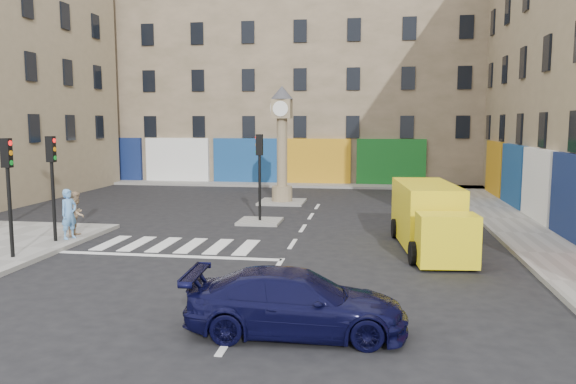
% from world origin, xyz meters
% --- Properties ---
extents(ground, '(120.00, 120.00, 0.00)m').
position_xyz_m(ground, '(0.00, 0.00, 0.00)').
color(ground, black).
rests_on(ground, ground).
extents(sidewalk_right, '(2.60, 30.00, 0.15)m').
position_xyz_m(sidewalk_right, '(8.70, 10.00, 0.07)').
color(sidewalk_right, gray).
rests_on(sidewalk_right, ground).
extents(sidewalk_far, '(32.00, 2.40, 0.15)m').
position_xyz_m(sidewalk_far, '(-4.00, 22.20, 0.07)').
color(sidewalk_far, gray).
rests_on(sidewalk_far, ground).
extents(island_near, '(1.80, 1.80, 0.12)m').
position_xyz_m(island_near, '(-2.00, 8.00, 0.06)').
color(island_near, gray).
rests_on(island_near, ground).
extents(island_far, '(2.40, 2.40, 0.12)m').
position_xyz_m(island_far, '(-2.00, 14.00, 0.06)').
color(island_far, gray).
rests_on(island_far, ground).
extents(building_far, '(32.00, 10.00, 17.00)m').
position_xyz_m(building_far, '(-4.00, 28.00, 8.50)').
color(building_far, gray).
rests_on(building_far, ground).
extents(traffic_light_left_near, '(0.28, 0.22, 3.70)m').
position_xyz_m(traffic_light_left_near, '(-8.30, 0.20, 2.62)').
color(traffic_light_left_near, black).
rests_on(traffic_light_left_near, sidewalk_left).
extents(traffic_light_left_far, '(0.28, 0.22, 3.70)m').
position_xyz_m(traffic_light_left_far, '(-8.30, 2.60, 2.62)').
color(traffic_light_left_far, black).
rests_on(traffic_light_left_far, sidewalk_left).
extents(traffic_light_island, '(0.28, 0.22, 3.70)m').
position_xyz_m(traffic_light_island, '(-2.00, 8.00, 2.59)').
color(traffic_light_island, black).
rests_on(traffic_light_island, island_near).
extents(clock_pillar, '(1.20, 1.20, 6.10)m').
position_xyz_m(clock_pillar, '(-2.00, 14.00, 3.55)').
color(clock_pillar, '#917D5F').
rests_on(clock_pillar, island_far).
extents(navy_sedan, '(4.63, 2.06, 1.32)m').
position_xyz_m(navy_sedan, '(1.28, -4.41, 0.66)').
color(navy_sedan, black).
rests_on(navy_sedan, ground).
extents(yellow_van, '(2.52, 6.17, 2.19)m').
position_xyz_m(yellow_van, '(4.74, 4.03, 1.09)').
color(yellow_van, yellow).
rests_on(yellow_van, ground).
extents(pedestrian_blue, '(0.64, 0.77, 1.81)m').
position_xyz_m(pedestrian_blue, '(-8.00, 3.05, 1.05)').
color(pedestrian_blue, '#5E98D8').
rests_on(pedestrian_blue, sidewalk_left).
extents(pedestrian_tan, '(0.74, 0.89, 1.65)m').
position_xyz_m(pedestrian_tan, '(-8.00, 3.56, 0.98)').
color(pedestrian_tan, tan).
rests_on(pedestrian_tan, sidewalk_left).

